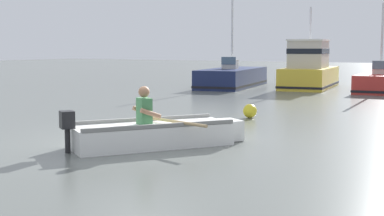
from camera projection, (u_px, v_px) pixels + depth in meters
The scene contains 6 objects.
ground_plane at pixel (140, 140), 11.50m from camera, with size 120.00×120.00×0.00m, color slate.
rowboat_with_person at pixel (155, 133), 10.80m from camera, with size 2.61×3.39×1.19m.
moored_boat_navy at pixel (233, 78), 26.90m from camera, with size 3.20×6.27×4.58m.
moored_boat_yellow at pixel (309, 70), 25.98m from camera, with size 2.85×5.35×3.81m.
moored_boat_red at pixel (381, 83), 24.05m from camera, with size 2.18×4.67×3.84m.
mooring_buoy at pixel (250, 111), 15.10m from camera, with size 0.38×0.38×0.38m, color yellow.
Camera 1 is at (6.97, -9.03, 1.94)m, focal length 51.37 mm.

